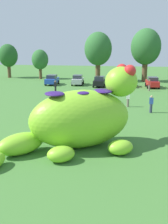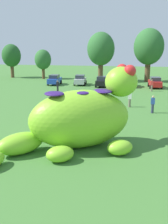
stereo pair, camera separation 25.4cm
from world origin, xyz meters
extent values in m
plane|color=#427533|center=(0.00, 0.00, 0.00)|extent=(160.00, 160.00, 0.00)
ellipsoid|color=#8CD12D|center=(0.82, -0.79, 1.82)|extent=(7.21, 6.14, 3.64)
ellipsoid|color=#8CD12D|center=(3.16, 0.65, 4.03)|extent=(2.81, 2.74, 1.92)
sphere|color=red|center=(3.13, 1.25, 4.75)|extent=(0.77, 0.77, 0.77)
sphere|color=red|center=(3.68, 0.35, 4.75)|extent=(0.77, 0.77, 0.77)
ellipsoid|color=navy|center=(2.06, -0.03, 3.49)|extent=(1.75, 1.85, 0.24)
ellipsoid|color=navy|center=(0.82, -0.79, 3.49)|extent=(1.75, 1.85, 0.24)
ellipsoid|color=navy|center=(-0.56, -1.63, 3.49)|extent=(1.75, 1.85, 0.24)
ellipsoid|color=#8CD12D|center=(1.27, 1.87, 0.44)|extent=(1.91, 1.76, 0.89)
ellipsoid|color=#8CD12D|center=(3.39, -1.58, 0.44)|extent=(1.91, 1.76, 0.89)
ellipsoid|color=#8CD12D|center=(-1.67, -0.13, 0.44)|extent=(1.91, 1.76, 0.89)
ellipsoid|color=#8CD12D|center=(0.27, -3.30, 0.44)|extent=(1.91, 1.76, 0.89)
ellipsoid|color=#8CD12D|center=(-2.36, -2.73, 0.64)|extent=(2.95, 3.19, 1.27)
cube|color=#2347B7|center=(-10.61, 26.96, 0.72)|extent=(2.09, 4.25, 0.80)
cube|color=#2D333D|center=(-10.60, 26.81, 1.42)|extent=(1.68, 2.10, 0.60)
cylinder|color=black|center=(-11.58, 28.15, 0.32)|extent=(0.30, 0.66, 0.64)
cylinder|color=black|center=(-9.89, 28.31, 0.32)|extent=(0.30, 0.66, 0.64)
cylinder|color=black|center=(-11.33, 25.62, 0.32)|extent=(0.30, 0.66, 0.64)
cylinder|color=black|center=(-9.64, 25.78, 0.32)|extent=(0.30, 0.66, 0.64)
cube|color=#B7BABF|center=(-6.18, 27.67, 0.72)|extent=(2.20, 4.28, 0.80)
cube|color=#2D333D|center=(-6.16, 27.53, 1.42)|extent=(1.73, 2.14, 0.60)
cylinder|color=black|center=(-7.18, 28.83, 0.32)|extent=(0.32, 0.66, 0.64)
cylinder|color=black|center=(-5.49, 29.04, 0.32)|extent=(0.32, 0.66, 0.64)
cylinder|color=black|center=(-6.86, 26.31, 0.32)|extent=(0.32, 0.66, 0.64)
cylinder|color=black|center=(-5.18, 26.52, 0.32)|extent=(0.32, 0.66, 0.64)
cube|color=black|center=(-2.17, 26.39, 0.72)|extent=(1.86, 4.16, 0.80)
cube|color=#2D333D|center=(-2.16, 26.24, 1.42)|extent=(1.57, 2.03, 0.60)
cylinder|color=black|center=(-3.07, 27.63, 0.32)|extent=(0.27, 0.65, 0.64)
cylinder|color=black|center=(-1.37, 27.70, 0.32)|extent=(0.27, 0.65, 0.64)
cylinder|color=black|center=(-2.96, 25.09, 0.32)|extent=(0.27, 0.65, 0.64)
cylinder|color=black|center=(-1.27, 25.16, 0.32)|extent=(0.27, 0.65, 0.64)
cube|color=orange|center=(2.24, 27.41, 0.72)|extent=(1.93, 4.19, 0.80)
cube|color=#2D333D|center=(2.25, 27.26, 1.42)|extent=(1.61, 2.05, 0.60)
cylinder|color=black|center=(1.32, 28.63, 0.32)|extent=(0.28, 0.65, 0.64)
cylinder|color=black|center=(3.02, 28.73, 0.32)|extent=(0.28, 0.65, 0.64)
cylinder|color=black|center=(1.46, 26.09, 0.32)|extent=(0.28, 0.65, 0.64)
cylinder|color=black|center=(3.16, 26.19, 0.32)|extent=(0.28, 0.65, 0.64)
cube|color=red|center=(6.31, 27.04, 0.72)|extent=(2.11, 4.25, 0.80)
cube|color=#2D333D|center=(6.32, 26.89, 1.42)|extent=(1.69, 2.11, 0.60)
cylinder|color=black|center=(5.33, 28.21, 0.32)|extent=(0.30, 0.66, 0.64)
cylinder|color=black|center=(7.02, 28.39, 0.32)|extent=(0.30, 0.66, 0.64)
cylinder|color=black|center=(5.59, 25.68, 0.32)|extent=(0.30, 0.66, 0.64)
cylinder|color=black|center=(7.29, 25.86, 0.32)|extent=(0.30, 0.66, 0.64)
cylinder|color=brown|center=(-23.43, 36.00, 1.25)|extent=(0.71, 0.71, 2.50)
ellipsoid|color=#235623|center=(-23.43, 36.00, 4.70)|extent=(4.00, 4.00, 4.80)
cylinder|color=brown|center=(-15.93, 35.20, 1.05)|extent=(0.60, 0.60, 2.11)
ellipsoid|color=#2D662D|center=(-15.93, 35.20, 3.97)|extent=(3.38, 3.38, 4.05)
cylinder|color=brown|center=(-3.70, 34.01, 1.62)|extent=(0.93, 0.93, 3.24)
ellipsoid|color=#2D662D|center=(-3.70, 34.01, 6.10)|extent=(5.19, 5.19, 6.23)
cylinder|color=brown|center=(5.11, 34.93, 1.72)|extent=(0.98, 0.98, 3.45)
ellipsoid|color=#2D662D|center=(5.11, 34.93, 6.48)|extent=(5.52, 5.52, 6.62)
cylinder|color=black|center=(-7.39, 19.03, 0.44)|extent=(0.26, 0.26, 0.88)
cube|color=black|center=(-7.39, 19.03, 1.18)|extent=(0.38, 0.22, 0.60)
sphere|color=#9E7051|center=(-7.39, 19.03, 1.60)|extent=(0.22, 0.22, 0.22)
cylinder|color=#726656|center=(5.73, 23.25, 0.44)|extent=(0.26, 0.26, 0.88)
cube|color=red|center=(5.73, 23.25, 1.18)|extent=(0.38, 0.22, 0.60)
sphere|color=#9E7051|center=(5.73, 23.25, 1.60)|extent=(0.22, 0.22, 0.22)
cylinder|color=#2D334C|center=(5.51, 9.45, 0.44)|extent=(0.26, 0.26, 0.88)
cube|color=#2D4CA5|center=(5.51, 9.45, 1.18)|extent=(0.38, 0.22, 0.60)
sphere|color=tan|center=(5.51, 9.45, 1.60)|extent=(0.22, 0.22, 0.22)
cylinder|color=black|center=(-0.77, 7.09, 0.44)|extent=(0.26, 0.26, 0.88)
cube|color=black|center=(-0.77, 7.09, 1.18)|extent=(0.38, 0.22, 0.60)
sphere|color=beige|center=(-0.77, 7.09, 1.60)|extent=(0.22, 0.22, 0.22)
cylinder|color=#726656|center=(3.18, 11.66, 0.44)|extent=(0.26, 0.26, 0.88)
cube|color=white|center=(3.18, 11.66, 1.18)|extent=(0.38, 0.22, 0.60)
sphere|color=brown|center=(3.18, 11.66, 1.60)|extent=(0.22, 0.22, 0.22)
camera|label=1|loc=(4.31, -16.08, 6.07)|focal=41.74mm
camera|label=2|loc=(4.56, -16.02, 6.07)|focal=41.74mm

